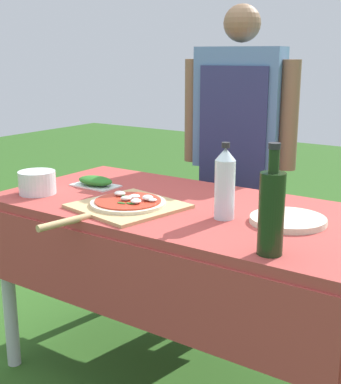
{
  "coord_description": "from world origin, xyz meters",
  "views": [
    {
      "loc": [
        1.04,
        -1.59,
        1.28
      ],
      "look_at": [
        -0.06,
        0.0,
        0.78
      ],
      "focal_mm": 50.0,
      "sensor_mm": 36.0,
      "label": 1
    }
  ],
  "objects_px": {
    "mixing_tub": "(37,182)",
    "plate_stack": "(288,220)",
    "person_cook": "(238,138)",
    "oil_bottle": "(271,211)",
    "prep_table": "(183,231)",
    "pizza_on_peel": "(126,205)",
    "herb_container": "(95,182)",
    "water_bottle": "(225,183)"
  },
  "relations": [
    {
      "from": "mixing_tub",
      "to": "plate_stack",
      "type": "bearing_deg",
      "value": 12.08
    },
    {
      "from": "person_cook",
      "to": "oil_bottle",
      "type": "bearing_deg",
      "value": 113.7
    },
    {
      "from": "plate_stack",
      "to": "mixing_tub",
      "type": "bearing_deg",
      "value": -167.92
    },
    {
      "from": "plate_stack",
      "to": "prep_table",
      "type": "bearing_deg",
      "value": -178.15
    },
    {
      "from": "pizza_on_peel",
      "to": "plate_stack",
      "type": "distance_m",
      "value": 0.57
    },
    {
      "from": "herb_container",
      "to": "person_cook",
      "type": "bearing_deg",
      "value": 64.71
    },
    {
      "from": "prep_table",
      "to": "oil_bottle",
      "type": "xyz_separation_m",
      "value": [
        0.48,
        -0.28,
        0.23
      ]
    },
    {
      "from": "prep_table",
      "to": "water_bottle",
      "type": "xyz_separation_m",
      "value": [
        0.21,
        -0.06,
        0.23
      ]
    },
    {
      "from": "prep_table",
      "to": "mixing_tub",
      "type": "bearing_deg",
      "value": -160.99
    },
    {
      "from": "person_cook",
      "to": "oil_bottle",
      "type": "xyz_separation_m",
      "value": [
        0.62,
        -0.98,
        -0.02
      ]
    },
    {
      "from": "water_bottle",
      "to": "plate_stack",
      "type": "bearing_deg",
      "value": 20.9
    },
    {
      "from": "person_cook",
      "to": "oil_bottle",
      "type": "relative_size",
      "value": 4.81
    },
    {
      "from": "prep_table",
      "to": "pizza_on_peel",
      "type": "bearing_deg",
      "value": -131.84
    },
    {
      "from": "oil_bottle",
      "to": "water_bottle",
      "type": "height_order",
      "value": "oil_bottle"
    },
    {
      "from": "herb_container",
      "to": "plate_stack",
      "type": "xyz_separation_m",
      "value": [
        0.87,
        -0.01,
        -0.01
      ]
    },
    {
      "from": "prep_table",
      "to": "plate_stack",
      "type": "distance_m",
      "value": 0.42
    },
    {
      "from": "pizza_on_peel",
      "to": "herb_container",
      "type": "height_order",
      "value": "pizza_on_peel"
    },
    {
      "from": "oil_bottle",
      "to": "plate_stack",
      "type": "bearing_deg",
      "value": 103.11
    },
    {
      "from": "water_bottle",
      "to": "mixing_tub",
      "type": "height_order",
      "value": "water_bottle"
    },
    {
      "from": "pizza_on_peel",
      "to": "oil_bottle",
      "type": "xyz_separation_m",
      "value": [
        0.62,
        -0.12,
        0.11
      ]
    },
    {
      "from": "person_cook",
      "to": "water_bottle",
      "type": "distance_m",
      "value": 0.84
    },
    {
      "from": "oil_bottle",
      "to": "mixing_tub",
      "type": "height_order",
      "value": "oil_bottle"
    },
    {
      "from": "person_cook",
      "to": "oil_bottle",
      "type": "distance_m",
      "value": 1.16
    },
    {
      "from": "person_cook",
      "to": "water_bottle",
      "type": "relative_size",
      "value": 5.78
    },
    {
      "from": "pizza_on_peel",
      "to": "herb_container",
      "type": "relative_size",
      "value": 2.83
    },
    {
      "from": "pizza_on_peel",
      "to": "mixing_tub",
      "type": "xyz_separation_m",
      "value": [
        -0.42,
        -0.04,
        0.03
      ]
    },
    {
      "from": "water_bottle",
      "to": "pizza_on_peel",
      "type": "bearing_deg",
      "value": -164.72
    },
    {
      "from": "pizza_on_peel",
      "to": "herb_container",
      "type": "xyz_separation_m",
      "value": [
        -0.32,
        0.19,
        0.01
      ]
    },
    {
      "from": "person_cook",
      "to": "mixing_tub",
      "type": "xyz_separation_m",
      "value": [
        -0.42,
        -0.89,
        -0.1
      ]
    },
    {
      "from": "water_bottle",
      "to": "herb_container",
      "type": "height_order",
      "value": "water_bottle"
    },
    {
      "from": "mixing_tub",
      "to": "herb_container",
      "type": "bearing_deg",
      "value": 64.32
    },
    {
      "from": "prep_table",
      "to": "oil_bottle",
      "type": "bearing_deg",
      "value": -30.73
    },
    {
      "from": "prep_table",
      "to": "pizza_on_peel",
      "type": "xyz_separation_m",
      "value": [
        -0.14,
        -0.16,
        0.12
      ]
    },
    {
      "from": "prep_table",
      "to": "person_cook",
      "type": "height_order",
      "value": "person_cook"
    },
    {
      "from": "oil_bottle",
      "to": "water_bottle",
      "type": "relative_size",
      "value": 1.2
    },
    {
      "from": "oil_bottle",
      "to": "herb_container",
      "type": "relative_size",
      "value": 1.56
    },
    {
      "from": "water_bottle",
      "to": "herb_container",
      "type": "relative_size",
      "value": 1.3
    },
    {
      "from": "pizza_on_peel",
      "to": "person_cook",
      "type": "bearing_deg",
      "value": 101.02
    },
    {
      "from": "mixing_tub",
      "to": "person_cook",
      "type": "bearing_deg",
      "value": 64.61
    },
    {
      "from": "pizza_on_peel",
      "to": "mixing_tub",
      "type": "relative_size",
      "value": 3.86
    },
    {
      "from": "pizza_on_peel",
      "to": "plate_stack",
      "type": "relative_size",
      "value": 2.24
    },
    {
      "from": "pizza_on_peel",
      "to": "oil_bottle",
      "type": "distance_m",
      "value": 0.64
    }
  ]
}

